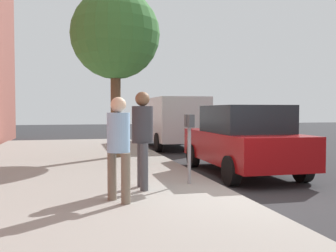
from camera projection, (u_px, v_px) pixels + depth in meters
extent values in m
plane|color=#2B2B2D|center=(239.00, 202.00, 6.88)|extent=(80.00, 80.00, 0.00)
cube|color=gray|center=(66.00, 208.00, 6.15)|extent=(28.00, 6.00, 0.15)
cylinder|color=gray|center=(189.00, 155.00, 7.80)|extent=(0.07, 0.07, 1.15)
cube|color=#383D42|center=(191.00, 121.00, 7.67)|extent=(0.16, 0.11, 0.26)
cube|color=#383D42|center=(188.00, 121.00, 7.87)|extent=(0.16, 0.11, 0.26)
cube|color=#268C33|center=(194.00, 120.00, 7.69)|extent=(0.10, 0.01, 0.10)
cube|color=#268C33|center=(191.00, 120.00, 7.88)|extent=(0.10, 0.01, 0.10)
cylinder|color=#47474C|center=(141.00, 164.00, 7.48)|extent=(0.15, 0.15, 0.88)
cylinder|color=#47474C|center=(144.00, 167.00, 7.09)|extent=(0.15, 0.15, 0.88)
cylinder|color=#333338|center=(142.00, 124.00, 7.26)|extent=(0.40, 0.40, 0.70)
sphere|color=brown|center=(142.00, 99.00, 7.24)|extent=(0.27, 0.27, 0.27)
cylinder|color=#726656|center=(112.00, 176.00, 6.36)|extent=(0.15, 0.15, 0.81)
cylinder|color=#726656|center=(126.00, 178.00, 6.10)|extent=(0.15, 0.15, 0.81)
cylinder|color=#8CB7E0|center=(118.00, 132.00, 6.20)|extent=(0.37, 0.37, 0.64)
sphere|color=beige|center=(118.00, 105.00, 6.18)|extent=(0.25, 0.25, 0.25)
cube|color=maroon|center=(241.00, 146.00, 9.90)|extent=(4.43, 1.91, 0.76)
cube|color=black|center=(245.00, 119.00, 9.68)|extent=(2.23, 1.73, 0.68)
cylinder|color=black|center=(193.00, 156.00, 11.11)|extent=(0.66, 0.23, 0.66)
cylinder|color=black|center=(249.00, 154.00, 11.51)|extent=(0.66, 0.23, 0.66)
cylinder|color=black|center=(231.00, 171.00, 8.33)|extent=(0.66, 0.23, 0.66)
cylinder|color=black|center=(303.00, 168.00, 8.72)|extent=(0.66, 0.23, 0.66)
cube|color=silver|center=(171.00, 119.00, 16.95)|extent=(5.21, 2.03, 1.80)
cylinder|color=black|center=(144.00, 137.00, 18.40)|extent=(0.76, 0.22, 0.76)
cylinder|color=black|center=(182.00, 136.00, 18.85)|extent=(0.76, 0.22, 0.76)
cylinder|color=black|center=(158.00, 142.00, 15.12)|extent=(0.76, 0.22, 0.76)
cylinder|color=black|center=(204.00, 142.00, 15.57)|extent=(0.76, 0.22, 0.76)
cylinder|color=brown|center=(116.00, 109.00, 12.20)|extent=(0.32, 0.32, 3.06)
sphere|color=#397835|center=(115.00, 34.00, 12.10)|extent=(2.82, 2.82, 2.82)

